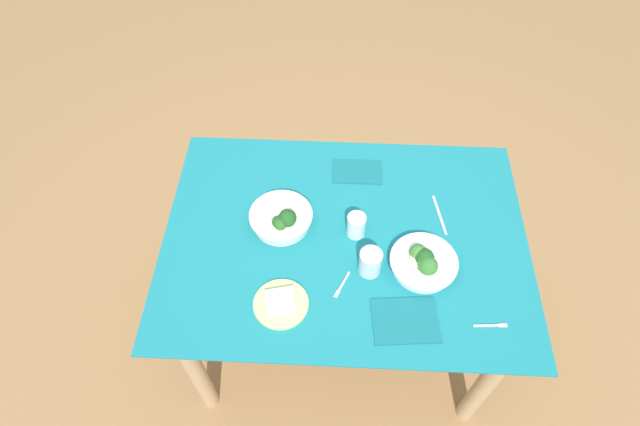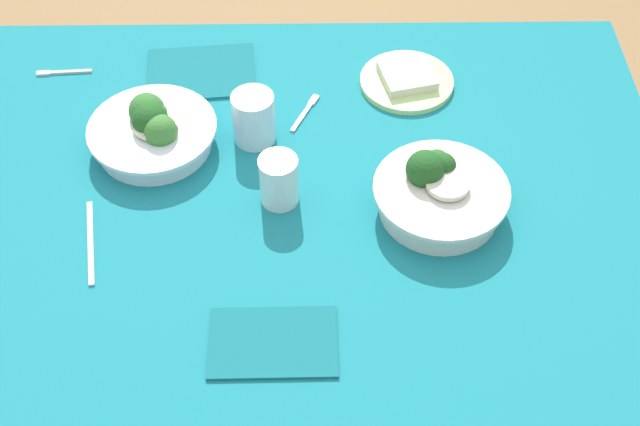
# 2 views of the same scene
# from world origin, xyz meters

# --- Properties ---
(ground_plane) EXTENTS (6.00, 6.00, 0.00)m
(ground_plane) POSITION_xyz_m (0.00, 0.00, 0.00)
(ground_plane) COLOR #9E7547
(dining_table) EXTENTS (1.34, 0.98, 0.78)m
(dining_table) POSITION_xyz_m (0.00, 0.00, 0.66)
(dining_table) COLOR #197A84
(dining_table) RESTS_ON ground_plane
(broccoli_bowl_far) EXTENTS (0.24, 0.24, 0.10)m
(broccoli_bowl_far) POSITION_xyz_m (-0.27, 0.12, 0.82)
(broccoli_bowl_far) COLOR white
(broccoli_bowl_far) RESTS_ON dining_table
(broccoli_bowl_near) EXTENTS (0.24, 0.24, 0.11)m
(broccoli_bowl_near) POSITION_xyz_m (0.24, -0.05, 0.82)
(broccoli_bowl_near) COLOR silver
(broccoli_bowl_near) RESTS_ON dining_table
(bread_side_plate) EXTENTS (0.19, 0.19, 0.03)m
(bread_side_plate) POSITION_xyz_m (0.21, 0.29, 0.79)
(bread_side_plate) COLOR #B7D684
(bread_side_plate) RESTS_ON dining_table
(water_glass_center) EXTENTS (0.08, 0.08, 0.10)m
(water_glass_center) POSITION_xyz_m (-0.09, 0.13, 0.83)
(water_glass_center) COLOR silver
(water_glass_center) RESTS_ON dining_table
(water_glass_side) EXTENTS (0.07, 0.07, 0.10)m
(water_glass_side) POSITION_xyz_m (-0.04, -0.02, 0.83)
(water_glass_side) COLOR silver
(water_glass_side) RESTS_ON dining_table
(fork_by_far_bowl) EXTENTS (0.11, 0.02, 0.00)m
(fork_by_far_bowl) POSITION_xyz_m (-0.49, 0.33, 0.78)
(fork_by_far_bowl) COLOR #B7B7BC
(fork_by_far_bowl) RESTS_ON dining_table
(fork_by_near_bowl) EXTENTS (0.06, 0.11, 0.00)m
(fork_by_near_bowl) POSITION_xyz_m (0.01, 0.20, 0.78)
(fork_by_near_bowl) COLOR #B7B7BC
(fork_by_near_bowl) RESTS_ON dining_table
(table_knife_left) EXTENTS (0.04, 0.18, 0.00)m
(table_knife_left) POSITION_xyz_m (-0.36, -0.12, 0.78)
(table_knife_left) COLOR #B7B7BC
(table_knife_left) RESTS_ON dining_table
(napkin_folded_upper) EXTENTS (0.20, 0.13, 0.01)m
(napkin_folded_upper) POSITION_xyz_m (-0.04, -0.32, 0.78)
(napkin_folded_upper) COLOR #156870
(napkin_folded_upper) RESTS_ON dining_table
(napkin_folded_lower) EXTENTS (0.23, 0.18, 0.01)m
(napkin_folded_lower) POSITION_xyz_m (-0.20, 0.32, 0.78)
(napkin_folded_lower) COLOR #156870
(napkin_folded_lower) RESTS_ON dining_table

